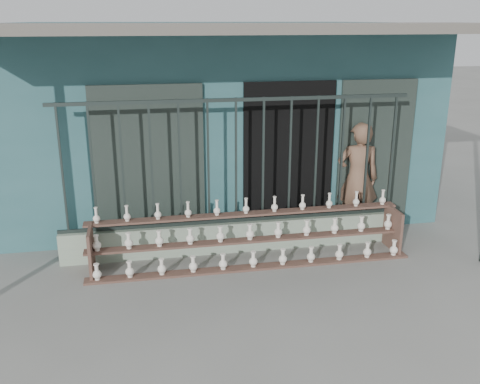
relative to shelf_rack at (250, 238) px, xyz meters
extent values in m
plane|color=slate|center=(-0.12, -0.89, -0.36)|extent=(60.00, 60.00, 0.00)
cube|color=#2C5A5E|center=(-0.12, 3.41, 1.24)|extent=(7.00, 5.00, 3.20)
cube|color=black|center=(0.78, 0.93, 0.84)|extent=(1.40, 0.12, 2.40)
cube|color=black|center=(-1.32, 0.89, 0.84)|extent=(1.60, 0.08, 2.40)
cube|color=black|center=(2.18, 0.89, 0.84)|extent=(1.20, 0.08, 2.40)
cube|color=#59544C|center=(-0.12, 0.31, 2.79)|extent=(7.40, 2.00, 0.12)
cube|color=#93A78F|center=(-0.12, 0.41, -0.13)|extent=(5.00, 0.20, 0.45)
cube|color=#283330|center=(-2.47, 0.41, 0.99)|extent=(0.03, 0.03, 1.80)
cube|color=#283330|center=(-2.08, 0.41, 0.99)|extent=(0.03, 0.03, 1.80)
cube|color=#283330|center=(-1.68, 0.41, 0.99)|extent=(0.03, 0.03, 1.80)
cube|color=#283330|center=(-1.29, 0.41, 0.99)|extent=(0.03, 0.03, 1.80)
cube|color=#283330|center=(-0.90, 0.41, 0.99)|extent=(0.03, 0.03, 1.80)
cube|color=#283330|center=(-0.51, 0.41, 0.99)|extent=(0.03, 0.03, 1.80)
cube|color=#283330|center=(-0.12, 0.41, 0.99)|extent=(0.03, 0.03, 1.80)
cube|color=#283330|center=(0.27, 0.41, 0.99)|extent=(0.03, 0.03, 1.80)
cube|color=#283330|center=(0.67, 0.41, 0.99)|extent=(0.03, 0.03, 1.80)
cube|color=#283330|center=(1.06, 0.41, 0.99)|extent=(0.03, 0.03, 1.80)
cube|color=#283330|center=(1.45, 0.41, 0.99)|extent=(0.03, 0.03, 1.80)
cube|color=#283330|center=(1.84, 0.41, 0.99)|extent=(0.03, 0.03, 1.80)
cube|color=#283330|center=(2.23, 0.41, 0.99)|extent=(0.03, 0.03, 1.80)
cube|color=#283330|center=(-0.12, 0.41, 1.86)|extent=(5.00, 0.04, 0.05)
cube|color=#283330|center=(-0.12, 0.41, 0.12)|extent=(5.00, 0.04, 0.05)
cube|color=brown|center=(0.00, -0.24, -0.34)|extent=(4.50, 0.18, 0.03)
cube|color=brown|center=(0.00, 0.01, -0.04)|extent=(4.50, 0.18, 0.03)
cube|color=brown|center=(0.00, 0.26, 0.26)|extent=(4.50, 0.18, 0.03)
cube|color=brown|center=(-2.15, 0.01, -0.04)|extent=(0.04, 0.55, 0.64)
cube|color=brown|center=(2.15, 0.01, -0.04)|extent=(0.04, 0.55, 0.64)
imported|color=brown|center=(1.88, 0.78, 0.53)|extent=(0.72, 0.54, 1.78)
camera|label=1|loc=(-1.42, -6.74, 2.90)|focal=40.00mm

